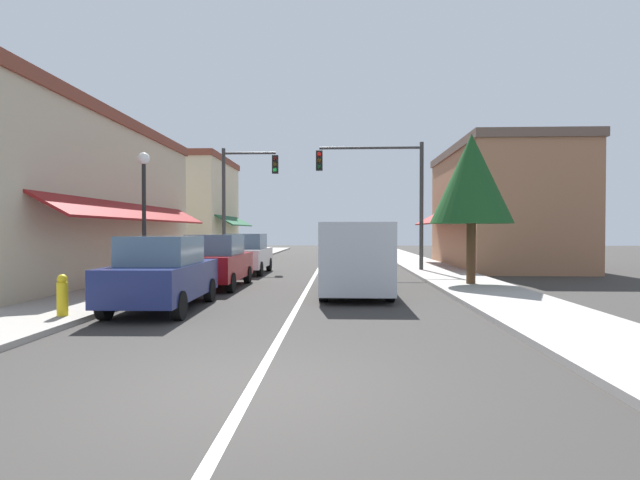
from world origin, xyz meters
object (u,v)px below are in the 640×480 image
object	(u,v)px
parked_car_second_left	(216,261)
traffic_signal_left_corner	(241,190)
traffic_signal_mast_arm	(386,184)
fire_hydrant	(62,295)
parked_car_third_left	(247,254)
parked_car_nearest_left	(163,273)
street_lamp_left_near	(144,197)
tree_right_near	(471,179)
van_in_lane	(355,256)

from	to	relation	value
parked_car_second_left	traffic_signal_left_corner	xyz separation A→B (m)	(-0.86, 8.30, 3.07)
traffic_signal_mast_arm	fire_hydrant	distance (m)	15.28
parked_car_third_left	fire_hydrant	world-z (taller)	parked_car_third_left
traffic_signal_mast_arm	fire_hydrant	size ratio (longest dim) A/B	6.85
parked_car_nearest_left	traffic_signal_mast_arm	distance (m)	13.12
street_lamp_left_near	fire_hydrant	distance (m)	5.25
parked_car_nearest_left	tree_right_near	distance (m)	10.42
parked_car_third_left	traffic_signal_mast_arm	size ratio (longest dim) A/B	0.69
parked_car_second_left	tree_right_near	bearing A→B (deg)	3.29
parked_car_nearest_left	traffic_signal_left_corner	xyz separation A→B (m)	(-0.75, 12.94, 3.07)
parked_car_third_left	street_lamp_left_near	world-z (taller)	street_lamp_left_near
van_in_lane	fire_hydrant	bearing A→B (deg)	-142.94
parked_car_third_left	fire_hydrant	bearing A→B (deg)	-98.47
van_in_lane	fire_hydrant	size ratio (longest dim) A/B	5.96
street_lamp_left_near	tree_right_near	distance (m)	10.57
van_in_lane	tree_right_near	size ratio (longest dim) A/B	1.01
traffic_signal_mast_arm	street_lamp_left_near	bearing A→B (deg)	-135.38
van_in_lane	street_lamp_left_near	xyz separation A→B (m)	(-6.38, -0.06, 1.78)
parked_car_nearest_left	van_in_lane	world-z (taller)	van_in_lane
parked_car_second_left	street_lamp_left_near	xyz separation A→B (m)	(-1.82, -1.53, 2.04)
van_in_lane	fire_hydrant	distance (m)	7.85
traffic_signal_left_corner	tree_right_near	xyz separation A→B (m)	(9.39, -7.82, -0.33)
parked_car_third_left	parked_car_second_left	bearing A→B (deg)	-90.32
parked_car_nearest_left	fire_hydrant	distance (m)	2.23
traffic_signal_mast_arm	traffic_signal_left_corner	distance (m)	7.33
fire_hydrant	parked_car_nearest_left	bearing A→B (deg)	45.18
parked_car_third_left	van_in_lane	world-z (taller)	van_in_lane
traffic_signal_left_corner	parked_car_nearest_left	bearing A→B (deg)	-86.70
parked_car_third_left	tree_right_near	distance (m)	10.19
street_lamp_left_near	tree_right_near	world-z (taller)	tree_right_near
traffic_signal_left_corner	tree_right_near	bearing A→B (deg)	-39.77
traffic_signal_left_corner	fire_hydrant	distance (m)	14.92
parked_car_nearest_left	parked_car_third_left	distance (m)	9.99
parked_car_nearest_left	parked_car_second_left	bearing A→B (deg)	87.10
parked_car_nearest_left	parked_car_second_left	distance (m)	4.65
street_lamp_left_near	tree_right_near	size ratio (longest dim) A/B	0.83
traffic_signal_left_corner	street_lamp_left_near	size ratio (longest dim) A/B	1.42
tree_right_near	traffic_signal_left_corner	bearing A→B (deg)	140.23
fire_hydrant	traffic_signal_left_corner	bearing A→B (deg)	86.82
parked_car_nearest_left	tree_right_near	bearing A→B (deg)	29.14
street_lamp_left_near	parked_car_second_left	bearing A→B (deg)	40.05
traffic_signal_mast_arm	tree_right_near	xyz separation A→B (m)	(2.32, -5.92, -0.42)
van_in_lane	parked_car_nearest_left	bearing A→B (deg)	-146.01
parked_car_second_left	tree_right_near	xyz separation A→B (m)	(8.53, 0.48, 2.74)
parked_car_second_left	traffic_signal_left_corner	bearing A→B (deg)	95.95
traffic_signal_left_corner	fire_hydrant	xyz separation A→B (m)	(-0.81, -14.51, -3.40)
tree_right_near	van_in_lane	bearing A→B (deg)	-153.87
traffic_signal_mast_arm	traffic_signal_left_corner	xyz separation A→B (m)	(-7.08, 1.90, -0.09)
parked_car_third_left	fire_hydrant	xyz separation A→B (m)	(-1.67, -11.56, -0.33)
parked_car_nearest_left	van_in_lane	xyz separation A→B (m)	(4.67, 3.18, 0.27)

